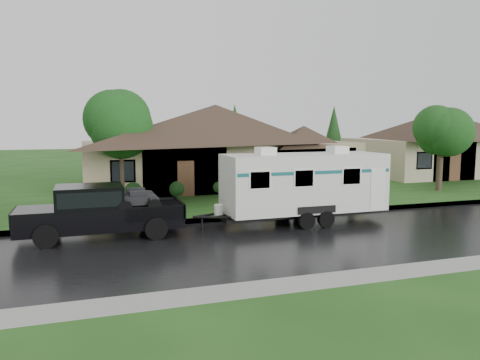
{
  "coord_description": "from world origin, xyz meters",
  "views": [
    {
      "loc": [
        -6.91,
        -17.97,
        4.41
      ],
      "look_at": [
        -0.22,
        2.0,
        1.88
      ],
      "focal_mm": 35.0,
      "sensor_mm": 36.0,
      "label": 1
    }
  ],
  "objects": [
    {
      "name": "ground",
      "position": [
        0.0,
        0.0,
        0.0
      ],
      "size": [
        140.0,
        140.0,
        0.0
      ],
      "primitive_type": "plane",
      "color": "#1F4A17",
      "rests_on": "ground"
    },
    {
      "name": "road",
      "position": [
        0.0,
        -2.0,
        0.01
      ],
      "size": [
        140.0,
        8.0,
        0.01
      ],
      "primitive_type": "cube",
      "color": "black",
      "rests_on": "ground"
    },
    {
      "name": "curb",
      "position": [
        0.0,
        2.25,
        0.07
      ],
      "size": [
        140.0,
        0.5,
        0.15
      ],
      "primitive_type": "cube",
      "color": "gray",
      "rests_on": "ground"
    },
    {
      "name": "lawn",
      "position": [
        0.0,
        15.0,
        0.07
      ],
      "size": [
        140.0,
        26.0,
        0.15
      ],
      "primitive_type": "cube",
      "color": "#1F4A17",
      "rests_on": "ground"
    },
    {
      "name": "house_main",
      "position": [
        2.29,
        13.84,
        3.59
      ],
      "size": [
        19.44,
        10.8,
        6.9
      ],
      "color": "tan",
      "rests_on": "lawn"
    },
    {
      "name": "house_neighbor",
      "position": [
        22.27,
        14.34,
        3.32
      ],
      "size": [
        15.12,
        9.72,
        6.45
      ],
      "color": "#C0B08F",
      "rests_on": "lawn"
    },
    {
      "name": "tree_left_green",
      "position": [
        -4.89,
        9.16,
        4.37
      ],
      "size": [
        3.67,
        3.67,
        6.08
      ],
      "color": "#382B1E",
      "rests_on": "lawn"
    },
    {
      "name": "tree_right_green",
      "position": [
        14.65,
        6.17,
        3.91
      ],
      "size": [
        3.28,
        3.28,
        5.43
      ],
      "color": "#382B1E",
      "rests_on": "lawn"
    },
    {
      "name": "shrub_row",
      "position": [
        2.0,
        9.3,
        0.65
      ],
      "size": [
        13.6,
        1.0,
        1.0
      ],
      "color": "#143814",
      "rests_on": "lawn"
    },
    {
      "name": "pickup_truck",
      "position": [
        -6.46,
        0.68,
        1.1
      ],
      "size": [
        6.18,
        2.35,
        2.06
      ],
      "color": "black",
      "rests_on": "ground"
    },
    {
      "name": "travel_trailer",
      "position": [
        2.35,
        0.68,
        1.81
      ],
      "size": [
        7.62,
        2.68,
        3.42
      ],
      "color": "silver",
      "rests_on": "ground"
    }
  ]
}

